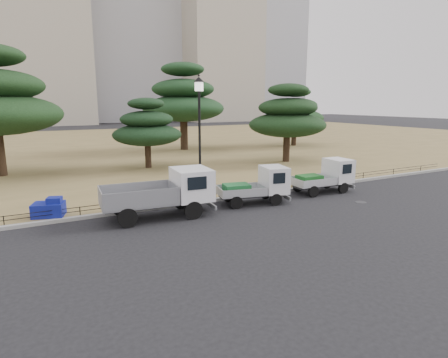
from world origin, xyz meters
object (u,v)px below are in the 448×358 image
truck_large (164,191)px  street_lamp (199,118)px  truck_kei_rear (326,176)px  truck_kei_front (258,185)px  tarp_pile (49,209)px

truck_large → street_lamp: street_lamp is taller
truck_large → truck_kei_rear: 9.95m
truck_kei_front → truck_kei_rear: size_ratio=1.03×
truck_large → truck_kei_front: size_ratio=1.33×
truck_kei_front → street_lamp: 4.61m
truck_kei_rear → tarp_pile: (-14.68, 1.80, -0.45)m
truck_kei_front → tarp_pile: truck_kei_front is taller
truck_kei_front → street_lamp: (-2.54, 1.68, 3.46)m
truck_large → street_lamp: bearing=37.3°
truck_kei_rear → tarp_pile: 14.80m
truck_large → truck_kei_rear: bearing=5.5°
truck_large → truck_kei_front: 5.09m
truck_large → truck_kei_rear: truck_large is taller
truck_large → tarp_pile: 5.21m
truck_large → street_lamp: 4.41m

